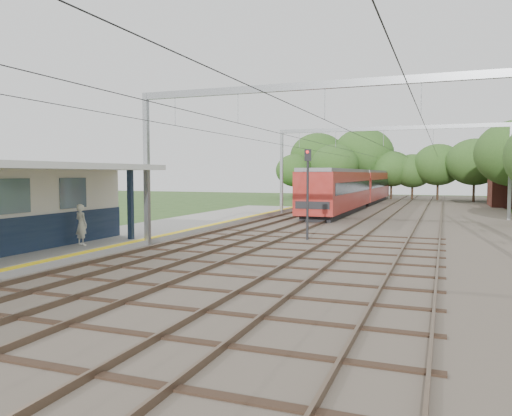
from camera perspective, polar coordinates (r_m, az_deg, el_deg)
The scene contains 9 objects.
ballast_bed at distance 34.81m, azimuth 14.59°, elevation -1.69°, with size 18.00×90.00×0.10m, color #473D33.
platform at distance 24.11m, azimuth -18.57°, elevation -3.90°, with size 5.00×52.00×0.35m, color gray.
yellow_stripe at distance 22.74m, azimuth -14.18°, elevation -3.82°, with size 0.45×52.00×0.01m, color yellow.
rail_tracks at distance 35.15m, azimuth 10.54°, elevation -1.37°, with size 11.80×88.00×0.15m.
catenary_system at distance 30.12m, azimuth 12.62°, elevation 7.90°, with size 17.22×88.00×7.00m.
tree_band at distance 61.72m, azimuth 17.25°, elevation 5.18°, with size 31.72×30.88×8.82m.
person at distance 22.37m, azimuth -19.33°, elevation -1.81°, with size 0.64×0.42×1.75m, color silver.
train at distance 50.23m, azimuth 11.38°, elevation 2.34°, with size 2.79×34.76×3.68m.
signal_post at distance 24.74m, azimuth 5.92°, elevation 2.91°, with size 0.36×0.32×4.58m.
Camera 1 is at (7.69, -4.46, 3.37)m, focal length 35.00 mm.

